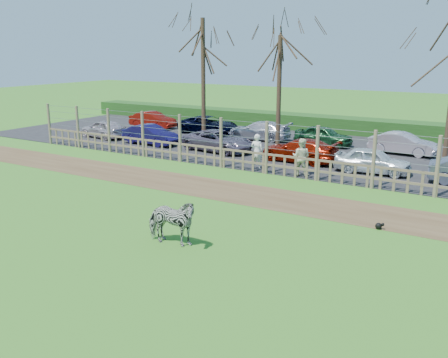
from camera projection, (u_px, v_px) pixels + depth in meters
The scene contains 21 objects.
ground at pixel (161, 222), 17.05m from camera, with size 120.00×120.00×0.00m, color #5B9A2C.
dirt_strip at pixel (228, 191), 20.78m from camera, with size 34.00×2.80×0.01m, color brown.
asphalt at pixel (316, 150), 29.05m from camera, with size 44.00×13.00×0.04m, color #232326.
hedge at pixel (353, 126), 34.71m from camera, with size 46.00×2.00×1.10m, color #1E4716.
fence at pixel (266, 157), 23.47m from camera, with size 30.16×0.16×2.50m.
tree_left at pixel (203, 51), 29.24m from camera, with size 4.80×4.80×7.88m.
tree_mid at pixel (280, 65), 28.00m from camera, with size 4.80×4.80×6.83m.
zebra at pixel (171, 222), 14.88m from camera, with size 0.80×1.75×1.47m, color gray.
visitor_a at pixel (257, 152), 24.27m from camera, with size 0.63×0.41×1.72m, color white.
visitor_b at pixel (301, 157), 23.06m from camera, with size 0.84×0.65×1.72m, color beige.
crow at pixel (379, 226), 16.34m from camera, with size 0.29×0.22×0.24m.
car_0 at pixel (103, 129), 32.94m from camera, with size 1.42×3.52×1.20m, color #BFADB6.
car_1 at pixel (150, 135), 30.63m from camera, with size 1.27×3.64×1.20m, color #181251.
car_2 at pixel (218, 141), 28.61m from camera, with size 1.99×4.32×1.20m, color slate.
car_3 at pixel (299, 150), 25.91m from camera, with size 1.68×4.13×1.20m, color maroon.
car_4 at pixel (373, 160), 23.53m from camera, with size 1.42×3.52×1.20m, color silver.
car_7 at pixel (153, 120), 37.09m from camera, with size 1.27×3.64×1.20m, color maroon.
car_8 at pixel (209, 125), 34.68m from camera, with size 1.99×4.32×1.20m, color black.
car_9 at pixel (259, 131), 32.22m from camera, with size 1.68×4.13×1.20m, color #B2B1C0.
car_10 at pixel (323, 136), 30.28m from camera, with size 1.42×3.52×1.20m, color #1D5029.
car_11 at pixel (403, 144), 27.77m from camera, with size 1.27×3.64×1.20m, color #BEAFB9.
Camera 1 is at (10.20, -12.68, 5.72)m, focal length 40.00 mm.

